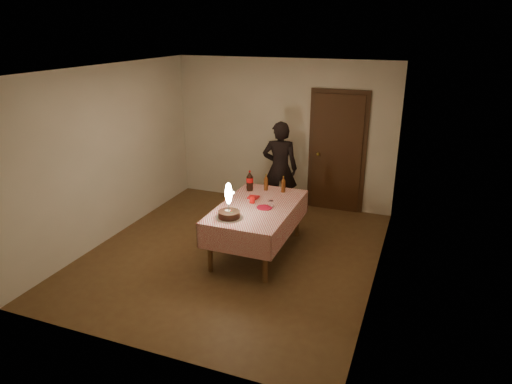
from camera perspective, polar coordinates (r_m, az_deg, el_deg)
ground at (r=6.69m, az=-2.86°, el=-7.67°), size 4.00×4.50×0.01m
room_shell at (r=6.15m, az=-2.55°, el=6.35°), size 4.04×4.54×2.62m
dining_table at (r=6.45m, az=0.16°, el=-2.50°), size 1.02×1.72×0.73m
birthday_cake at (r=5.98m, az=-3.40°, el=-2.22°), size 0.36×0.36×0.49m
red_plate at (r=6.33m, az=1.06°, el=-1.96°), size 0.22×0.22×0.01m
red_cup at (r=6.50m, az=-0.48°, el=-0.94°), size 0.08×0.08×0.10m
clear_cup at (r=6.36m, az=1.90°, el=-1.48°), size 0.07×0.07×0.09m
napkin_stack at (r=6.69m, az=-0.34°, el=-0.65°), size 0.15×0.15×0.02m
cola_bottle at (r=6.95m, az=-0.79°, el=1.39°), size 0.10×0.10×0.32m
amber_bottle_left at (r=6.98m, az=1.26°, el=1.17°), size 0.06×0.06×0.26m
amber_bottle_right at (r=6.90m, az=3.43°, el=0.92°), size 0.06×0.06×0.26m
photographer at (r=7.78m, az=3.01°, el=2.94°), size 0.67×0.51×1.64m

